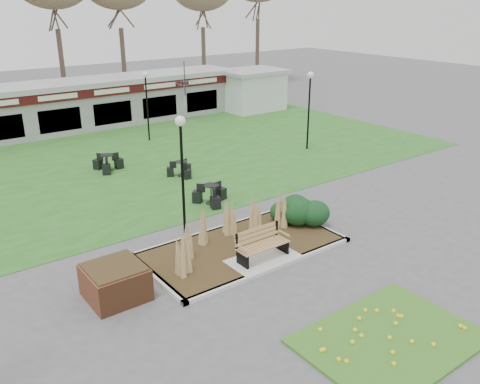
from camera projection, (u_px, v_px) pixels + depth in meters
ground at (266, 264)px, 15.42m from camera, size 100.00×100.00×0.00m
lawn at (108, 165)px, 24.40m from camera, size 34.00×16.00×0.02m
flower_bed at (390, 338)px, 11.96m from camera, size 4.20×3.00×0.16m
planting_bed at (270, 227)px, 17.01m from camera, size 6.75×3.40×1.27m
park_bench at (261, 243)px, 15.40m from camera, size 1.70×0.66×0.93m
brick_planter at (115, 282)px, 13.55m from camera, size 1.50×1.50×0.95m
food_pavilion at (51, 108)px, 29.83m from camera, size 24.60×3.40×2.90m
service_hut at (252, 89)px, 35.89m from camera, size 4.40×3.40×2.83m
lamp_post_near_right at (181, 150)px, 16.38m from camera, size 0.34×0.34×4.08m
lamp_post_mid_right at (146, 91)px, 27.61m from camera, size 0.32×0.32×3.82m
lamp_post_far_right at (310, 94)px, 25.92m from camera, size 0.34×0.34×4.06m
bistro_set_b at (181, 171)px, 22.87m from camera, size 1.27×1.11×0.67m
bistro_set_c at (211, 197)px, 19.81m from camera, size 1.38×1.40×0.76m
bistro_set_d at (108, 165)px, 23.55m from camera, size 1.25×1.43×0.76m
patio_umbrella at (185, 94)px, 32.74m from camera, size 2.77×2.79×2.66m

